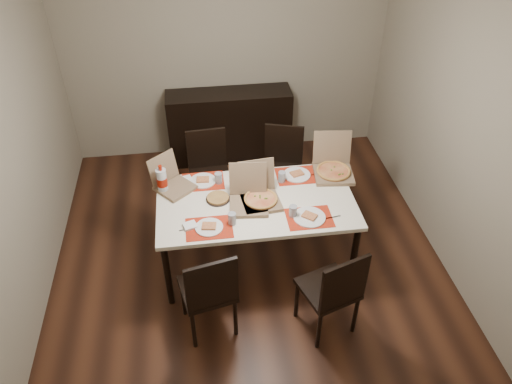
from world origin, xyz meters
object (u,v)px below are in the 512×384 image
Objects in this scene: sideboard at (230,126)px; soda_bottle at (162,181)px; chair_far_left at (209,169)px; chair_far_right at (282,164)px; chair_near_right at (334,290)px; chair_near_left at (209,290)px; dining_table at (256,206)px; dip_bowl at (261,185)px; pizza_box_center at (260,196)px.

sideboard is 1.84m from soda_bottle.
chair_far_right is at bearing -1.81° from chair_far_left.
chair_near_left is at bearing 172.52° from chair_near_right.
dining_table is 1.94× the size of chair_far_left.
sideboard is 1.61× the size of chair_far_right.
chair_near_left is 8.02× the size of dip_bowl.
dip_bowl is at bearing 69.00° from dining_table.
sideboard is 1.11m from chair_far_right.
soda_bottle is (-1.25, -0.62, 0.36)m from chair_far_right.
sideboard is at bearing 72.08° from chair_far_left.
chair_far_left is at bearing 124.22° from dip_bowl.
sideboard is 1.61× the size of chair_near_right.
pizza_box_center is at bearing 117.06° from chair_near_right.
dining_table is 0.98m from chair_far_right.
chair_near_right is 3.15× the size of soda_bottle.
soda_bottle is at bearing 177.51° from dip_bowl.
soda_bottle reaches higher than dip_bowl.
chair_far_left is 1.04m from pizza_box_center.
chair_near_left is at bearing -121.64° from dining_table.
chair_far_left is at bearing 86.48° from chair_near_left.
chair_far_left is 0.87m from soda_bottle.
chair_far_right is (-0.10, 1.80, 0.00)m from chair_near_right.
chair_near_left is at bearing -93.52° from chair_far_left.
dining_table is 6.10× the size of soda_bottle.
dip_bowl is at bearing -116.17° from chair_far_right.
dip_bowl is 0.39× the size of soda_bottle.
dining_table is 0.99m from chair_far_left.
chair_near_right is 1.81m from chair_far_right.
dining_table is (0.07, -1.87, 0.23)m from sideboard.
chair_far_left is at bearing 55.15° from soda_bottle.
soda_bottle reaches higher than sideboard.
dip_bowl is at bearing 110.43° from chair_near_right.
chair_near_right is 1.08m from pizza_box_center.
chair_far_right is at bearing 67.10° from pizza_box_center.
dining_table is at bearing 58.36° from chair_near_left.
chair_far_right is at bearing -64.42° from sideboard.
chair_near_left is at bearing -98.93° from sideboard.
chair_far_right reaches higher than dip_bowl.
chair_far_right is (0.79, -0.03, 0.00)m from chair_far_left.
pizza_box_center is at bearing -101.99° from dip_bowl.
chair_near_right is at bearing -63.97° from chair_far_left.
soda_bottle is (-0.77, -1.62, 0.42)m from sideboard.
sideboard is at bearing 95.25° from dip_bowl.
sideboard is 1.61× the size of chair_far_left.
chair_near_right is at bearing -7.48° from chair_near_left.
pizza_box_center reaches higher than chair_near_right.
chair_far_right is at bearing 65.04° from dining_table.
soda_bottle is at bearing 108.29° from chair_near_left.
dining_table is 4.39× the size of pizza_box_center.
chair_near_left is 2.27× the size of pizza_box_center.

